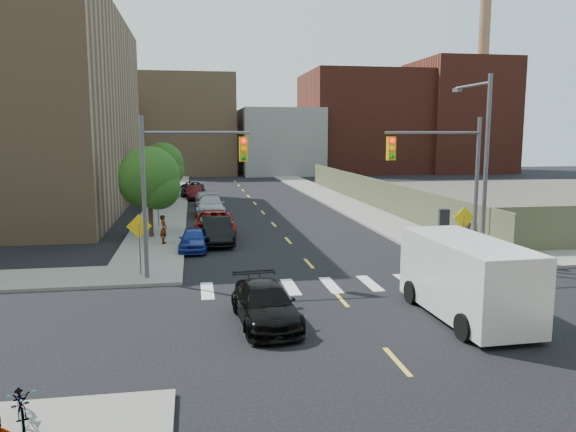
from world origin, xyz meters
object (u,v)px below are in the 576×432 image
object	(u,v)px
black_sedan	(265,304)
bicycle	(21,403)
parked_car_maroon	(194,192)
pedestrian_west	(164,229)
parked_car_black	(217,231)
payphone	(444,225)
parked_car_white	(205,198)
parked_car_red	(215,223)
parked_car_grey	(193,189)
mailbox	(425,239)
pedestrian_east	(465,230)
parked_car_silver	(210,205)
parked_car_blue	(194,239)
cargo_van	(464,275)

from	to	relation	value
black_sedan	bicycle	distance (m)	8.31
parked_car_maroon	pedestrian_west	distance (m)	22.74
parked_car_black	payphone	bearing A→B (deg)	-13.71
parked_car_white	payphone	distance (m)	23.54
parked_car_black	black_sedan	bearing A→B (deg)	-90.12
parked_car_red	black_sedan	size ratio (longest dim) A/B	1.19
parked_car_maroon	bicycle	distance (m)	42.40
parked_car_red	parked_car_grey	size ratio (longest dim) A/B	1.04
parked_car_black	black_sedan	world-z (taller)	parked_car_black
parked_car_grey	mailbox	bearing A→B (deg)	-68.55
parked_car_red	parked_car_grey	world-z (taller)	parked_car_red
parked_car_white	pedestrian_east	distance (m)	25.16
parked_car_maroon	pedestrian_east	xyz separation A→B (m)	(14.47, -26.21, 0.37)
parked_car_silver	parked_car_red	bearing A→B (deg)	-89.90
parked_car_black	mailbox	world-z (taller)	parked_car_black
parked_car_blue	parked_car_white	xyz separation A→B (m)	(1.03, 19.17, 0.02)
parked_car_blue	cargo_van	world-z (taller)	cargo_van
parked_car_blue	cargo_van	size ratio (longest dim) A/B	0.61
parked_car_blue	pedestrian_east	bearing A→B (deg)	-4.02
parked_car_black	black_sedan	size ratio (longest dim) A/B	1.01
bicycle	black_sedan	bearing A→B (deg)	24.22
cargo_van	pedestrian_west	distance (m)	17.80
parked_car_red	bicycle	size ratio (longest dim) A/B	3.45
parked_car_white	parked_car_maroon	bearing A→B (deg)	95.39
parked_car_white	parked_car_maroon	world-z (taller)	parked_car_maroon
parked_car_grey	black_sedan	distance (m)	38.91
parked_car_silver	parked_car_grey	distance (m)	13.40
parked_car_grey	parked_car_maroon	bearing A→B (deg)	-87.10
parked_car_grey	black_sedan	xyz separation A→B (m)	(2.30, -38.84, -0.06)
payphone	pedestrian_west	bearing A→B (deg)	-174.66
parked_car_black	parked_car_maroon	size ratio (longest dim) A/B	1.13
parked_car_silver	pedestrian_east	distance (m)	20.24
parked_car_grey	cargo_van	distance (m)	40.26
parked_car_grey	bicycle	distance (m)	44.74
parked_car_white	black_sedan	bearing A→B (deg)	-92.18
pedestrian_west	bicycle	xyz separation A→B (m)	(-2.06, -19.55, -0.40)
pedestrian_west	bicycle	size ratio (longest dim) A/B	1.03
parked_car_silver	cargo_van	size ratio (longest dim) A/B	0.87
payphone	pedestrian_east	world-z (taller)	payphone
parked_car_black	parked_car_maroon	bearing A→B (deg)	88.73
payphone	cargo_van	bearing A→B (deg)	-99.84
black_sedan	bicycle	xyz separation A→B (m)	(-6.00, -5.75, -0.10)
bicycle	parked_car_grey	bearing A→B (deg)	65.70
payphone	mailbox	bearing A→B (deg)	-119.41
parked_car_blue	cargo_van	xyz separation A→B (m)	(9.14, -12.63, 0.81)
parked_car_grey	payphone	world-z (taller)	payphone
parked_car_white	mailbox	size ratio (longest dim) A/B	3.00
mailbox	black_sedan	bearing A→B (deg)	-120.69
pedestrian_east	mailbox	bearing A→B (deg)	22.10
parked_car_red	payphone	size ratio (longest dim) A/B	2.91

